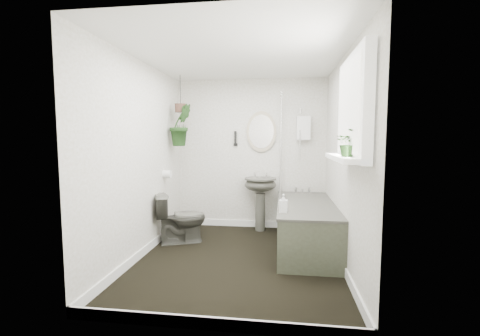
# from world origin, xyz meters

# --- Properties ---
(floor) EXTENTS (2.30, 2.80, 0.02)m
(floor) POSITION_xyz_m (0.00, 0.00, -0.01)
(floor) COLOR black
(floor) RESTS_ON ground
(ceiling) EXTENTS (2.30, 2.80, 0.02)m
(ceiling) POSITION_xyz_m (0.00, 0.00, 2.31)
(ceiling) COLOR white
(ceiling) RESTS_ON ground
(wall_back) EXTENTS (2.30, 0.02, 2.30)m
(wall_back) POSITION_xyz_m (0.00, 1.41, 1.15)
(wall_back) COLOR white
(wall_back) RESTS_ON ground
(wall_front) EXTENTS (2.30, 0.02, 2.30)m
(wall_front) POSITION_xyz_m (0.00, -1.41, 1.15)
(wall_front) COLOR white
(wall_front) RESTS_ON ground
(wall_left) EXTENTS (0.02, 2.80, 2.30)m
(wall_left) POSITION_xyz_m (-1.16, 0.00, 1.15)
(wall_left) COLOR white
(wall_left) RESTS_ON ground
(wall_right) EXTENTS (0.02, 2.80, 2.30)m
(wall_right) POSITION_xyz_m (1.16, 0.00, 1.15)
(wall_right) COLOR white
(wall_right) RESTS_ON ground
(skirting) EXTENTS (2.30, 2.80, 0.10)m
(skirting) POSITION_xyz_m (0.00, 0.00, 0.05)
(skirting) COLOR white
(skirting) RESTS_ON floor
(bathtub) EXTENTS (0.72, 1.72, 0.58)m
(bathtub) POSITION_xyz_m (0.80, 0.50, 0.29)
(bathtub) COLOR #3E3E37
(bathtub) RESTS_ON floor
(bath_screen) EXTENTS (0.04, 0.72, 1.40)m
(bath_screen) POSITION_xyz_m (0.47, 0.99, 1.28)
(bath_screen) COLOR silver
(bath_screen) RESTS_ON bathtub
(shower_box) EXTENTS (0.20, 0.10, 0.35)m
(shower_box) POSITION_xyz_m (0.80, 1.34, 1.55)
(shower_box) COLOR white
(shower_box) RESTS_ON wall_back
(oval_mirror) EXTENTS (0.46, 0.03, 0.62)m
(oval_mirror) POSITION_xyz_m (0.17, 1.37, 1.50)
(oval_mirror) COLOR tan
(oval_mirror) RESTS_ON wall_back
(wall_sconce) EXTENTS (0.04, 0.04, 0.22)m
(wall_sconce) POSITION_xyz_m (-0.23, 1.36, 1.40)
(wall_sconce) COLOR black
(wall_sconce) RESTS_ON wall_back
(toilet_roll_holder) EXTENTS (0.11, 0.11, 0.11)m
(toilet_roll_holder) POSITION_xyz_m (-1.10, 0.70, 0.90)
(toilet_roll_holder) COLOR white
(toilet_roll_holder) RESTS_ON wall_left
(window_recess) EXTENTS (0.08, 1.00, 0.90)m
(window_recess) POSITION_xyz_m (1.09, -0.70, 1.65)
(window_recess) COLOR white
(window_recess) RESTS_ON wall_right
(window_sill) EXTENTS (0.18, 1.00, 0.04)m
(window_sill) POSITION_xyz_m (1.02, -0.70, 1.23)
(window_sill) COLOR white
(window_sill) RESTS_ON wall_right
(window_blinds) EXTENTS (0.01, 0.86, 0.76)m
(window_blinds) POSITION_xyz_m (1.04, -0.70, 1.65)
(window_blinds) COLOR white
(window_blinds) RESTS_ON wall_right
(toilet) EXTENTS (0.74, 0.60, 0.66)m
(toilet) POSITION_xyz_m (-0.85, 0.51, 0.33)
(toilet) COLOR #3E3E37
(toilet) RESTS_ON floor
(pedestal_sink) EXTENTS (0.55, 0.50, 0.81)m
(pedestal_sink) POSITION_xyz_m (0.17, 1.21, 0.41)
(pedestal_sink) COLOR #3E3E37
(pedestal_sink) RESTS_ON floor
(sill_plant) EXTENTS (0.21, 0.18, 0.22)m
(sill_plant) POSITION_xyz_m (1.02, -0.88, 1.36)
(sill_plant) COLOR black
(sill_plant) RESTS_ON window_sill
(hanging_plant) EXTENTS (0.42, 0.43, 0.61)m
(hanging_plant) POSITION_xyz_m (-0.97, 0.95, 1.59)
(hanging_plant) COLOR black
(hanging_plant) RESTS_ON ceiling
(soap_bottle) EXTENTS (0.10, 0.10, 0.20)m
(soap_bottle) POSITION_xyz_m (0.51, -0.02, 0.68)
(soap_bottle) COLOR #2F2225
(soap_bottle) RESTS_ON bathtub
(hanging_pot) EXTENTS (0.16, 0.16, 0.12)m
(hanging_pot) POSITION_xyz_m (-0.97, 0.95, 1.83)
(hanging_pot) COLOR #4B3025
(hanging_pot) RESTS_ON ceiling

